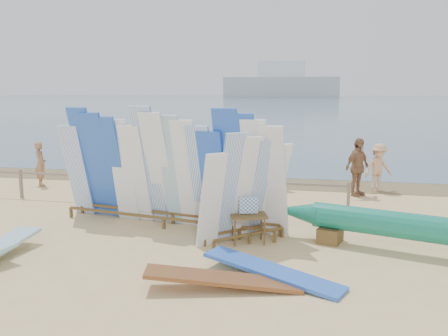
% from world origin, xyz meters
% --- Properties ---
extents(ground, '(160.00, 160.00, 0.00)m').
position_xyz_m(ground, '(0.00, 0.00, 0.00)').
color(ground, '#D7B87C').
rests_on(ground, ground).
extents(ocean, '(320.00, 240.00, 0.02)m').
position_xyz_m(ocean, '(0.00, 128.00, 0.00)').
color(ocean, '#425E77').
rests_on(ocean, ground).
extents(wet_sand_strip, '(40.00, 2.60, 0.01)m').
position_xyz_m(wet_sand_strip, '(0.00, 7.20, 0.00)').
color(wet_sand_strip, brown).
rests_on(wet_sand_strip, ground).
extents(distant_ship, '(45.00, 8.00, 14.00)m').
position_xyz_m(distant_ship, '(-12.00, 180.00, 5.31)').
color(distant_ship, '#999EA3').
rests_on(distant_ship, ocean).
extents(fence, '(12.08, 0.08, 0.90)m').
position_xyz_m(fence, '(0.00, 3.00, 0.63)').
color(fence, gray).
rests_on(fence, ground).
extents(main_surfboard_rack, '(6.06, 1.78, 3.01)m').
position_xyz_m(main_surfboard_rack, '(1.55, 0.94, 1.35)').
color(main_surfboard_rack, brown).
rests_on(main_surfboard_rack, ground).
extents(side_surfboard_rack, '(2.00, 1.95, 2.51)m').
position_xyz_m(side_surfboard_rack, '(3.62, 0.14, 1.13)').
color(side_surfboard_rack, brown).
rests_on(side_surfboard_rack, ground).
extents(outrigger_canoe, '(6.13, 2.32, 0.89)m').
position_xyz_m(outrigger_canoe, '(7.13, 0.00, 0.57)').
color(outrigger_canoe, brown).
rests_on(outrigger_canoe, ground).
extents(vendor_table, '(0.92, 0.77, 1.05)m').
position_xyz_m(vendor_table, '(3.72, 0.07, 0.35)').
color(vendor_table, brown).
rests_on(vendor_table, ground).
extents(flat_board_d, '(2.71, 1.55, 0.30)m').
position_xyz_m(flat_board_d, '(4.46, -1.83, 0.00)').
color(flat_board_d, blue).
rests_on(flat_board_d, ground).
extents(flat_board_c, '(2.75, 1.12, 0.36)m').
position_xyz_m(flat_board_c, '(3.68, -2.44, 0.00)').
color(flat_board_c, brown).
rests_on(flat_board_c, ground).
extents(beach_chair_left, '(0.67, 0.69, 0.97)m').
position_xyz_m(beach_chair_left, '(0.16, 4.21, 0.28)').
color(beach_chair_left, red).
rests_on(beach_chair_left, ground).
extents(beach_chair_right, '(0.60, 0.62, 0.88)m').
position_xyz_m(beach_chair_right, '(0.93, 4.26, 0.26)').
color(beach_chair_right, red).
rests_on(beach_chair_right, ground).
extents(stroller, '(0.66, 0.85, 1.05)m').
position_xyz_m(stroller, '(2.80, 4.08, 0.42)').
color(stroller, red).
rests_on(stroller, ground).
extents(beachgoer_10, '(1.06, 1.15, 1.87)m').
position_xyz_m(beachgoer_10, '(6.37, 5.49, 0.93)').
color(beachgoer_10, '#8C6042').
rests_on(beachgoer_10, ground).
extents(beachgoer_4, '(1.10, 0.91, 1.74)m').
position_xyz_m(beachgoer_4, '(1.24, 3.81, 0.87)').
color(beachgoer_4, '#8C6042').
rests_on(beachgoer_4, ground).
extents(beachgoer_9, '(1.11, 0.92, 1.61)m').
position_xyz_m(beachgoer_9, '(7.10, 6.36, 0.81)').
color(beachgoer_9, tan).
rests_on(beachgoer_9, ground).
extents(beachgoer_6, '(0.76, 0.87, 1.63)m').
position_xyz_m(beachgoer_6, '(1.39, 3.60, 0.81)').
color(beachgoer_6, tan).
rests_on(beachgoer_6, ground).
extents(beachgoer_1, '(0.64, 0.61, 1.57)m').
position_xyz_m(beachgoer_1, '(-4.47, 4.81, 0.78)').
color(beachgoer_1, '#8C6042').
rests_on(beachgoer_1, ground).
extents(beachgoer_11, '(1.69, 1.04, 1.73)m').
position_xyz_m(beachgoer_11, '(-4.29, 6.85, 0.87)').
color(beachgoer_11, beige).
rests_on(beachgoer_11, ground).
extents(beachgoer_3, '(1.26, 0.76, 1.82)m').
position_xyz_m(beachgoer_3, '(-1.86, 6.74, 0.91)').
color(beachgoer_3, tan).
rests_on(beachgoer_3, ground).
extents(beachgoer_7, '(0.34, 0.61, 1.66)m').
position_xyz_m(beachgoer_7, '(3.77, 6.02, 0.83)').
color(beachgoer_7, '#8C6042').
rests_on(beachgoer_7, ground).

